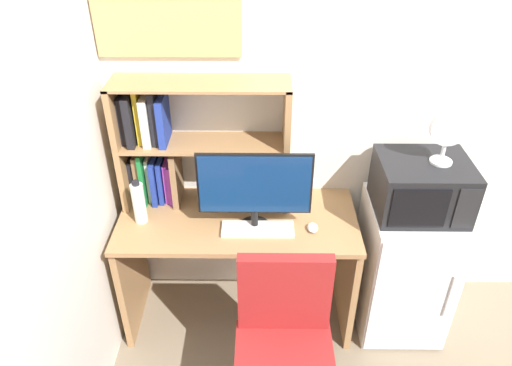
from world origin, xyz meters
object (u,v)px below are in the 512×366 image
(keyboard, at_px, (258,229))
(computer_mouse, at_px, (313,228))
(desk_fan, at_px, (449,132))
(monitor, at_px, (255,187))
(microwave, at_px, (422,187))
(hutch_bookshelf, at_px, (174,143))
(wall_corkboard, at_px, (165,2))
(desk_chair, at_px, (284,362))
(mini_fridge, at_px, (403,267))
(water_bottle, at_px, (139,203))

(keyboard, height_order, computer_mouse, computer_mouse)
(desk_fan, bearing_deg, monitor, -176.04)
(monitor, relative_size, microwave, 1.26)
(microwave, bearing_deg, keyboard, -173.26)
(desk_fan, bearing_deg, hutch_bookshelf, 172.06)
(hutch_bookshelf, relative_size, keyboard, 2.40)
(hutch_bookshelf, height_order, wall_corkboard, wall_corkboard)
(computer_mouse, bearing_deg, desk_chair, -106.36)
(computer_mouse, relative_size, desk_fan, 0.28)
(wall_corkboard, bearing_deg, microwave, -12.55)
(keyboard, distance_m, microwave, 0.88)
(hutch_bookshelf, bearing_deg, desk_chair, -55.13)
(computer_mouse, relative_size, microwave, 0.18)
(hutch_bookshelf, bearing_deg, wall_corkboard, 85.52)
(wall_corkboard, bearing_deg, computer_mouse, -27.30)
(keyboard, bearing_deg, hutch_bookshelf, 147.63)
(computer_mouse, relative_size, mini_fridge, 0.10)
(computer_mouse, relative_size, wall_corkboard, 0.11)
(hutch_bookshelf, xyz_separation_m, desk_fan, (1.36, -0.19, 0.17))
(water_bottle, height_order, desk_chair, water_bottle)
(mini_fridge, bearing_deg, computer_mouse, -171.13)
(keyboard, height_order, desk_fan, desk_fan)
(wall_corkboard, bearing_deg, mini_fridge, -12.67)
(computer_mouse, distance_m, water_bottle, 0.93)
(microwave, xyz_separation_m, wall_corkboard, (-1.29, 0.29, 0.85))
(hutch_bookshelf, distance_m, microwave, 1.32)
(microwave, distance_m, wall_corkboard, 1.57)
(hutch_bookshelf, distance_m, desk_chair, 1.24)
(monitor, distance_m, microwave, 0.87)
(mini_fridge, height_order, microwave, microwave)
(computer_mouse, bearing_deg, keyboard, -178.03)
(desk_fan, xyz_separation_m, wall_corkboard, (-1.36, 0.29, 0.53))
(monitor, height_order, wall_corkboard, wall_corkboard)
(computer_mouse, distance_m, mini_fridge, 0.67)
(microwave, height_order, desk_fan, desk_fan)
(computer_mouse, bearing_deg, water_bottle, 175.69)
(wall_corkboard, bearing_deg, desk_fan, -12.17)
(keyboard, height_order, microwave, microwave)
(water_bottle, distance_m, desk_chair, 1.09)
(water_bottle, height_order, desk_fan, desk_fan)
(mini_fridge, xyz_separation_m, microwave, (0.00, 0.00, 0.56))
(hutch_bookshelf, distance_m, wall_corkboard, 0.71)
(monitor, xyz_separation_m, computer_mouse, (0.31, -0.02, -0.24))
(desk_fan, xyz_separation_m, desk_chair, (-0.79, -0.64, -0.89))
(monitor, bearing_deg, mini_fridge, 4.46)
(microwave, xyz_separation_m, desk_fan, (0.07, -0.01, 0.32))
(desk_fan, bearing_deg, computer_mouse, -172.34)
(microwave, bearing_deg, monitor, -175.34)
(water_bottle, bearing_deg, computer_mouse, -4.31)
(hutch_bookshelf, xyz_separation_m, desk_chair, (0.58, -0.83, -0.72))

